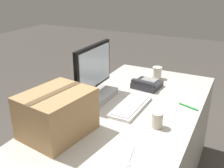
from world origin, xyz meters
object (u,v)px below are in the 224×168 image
spoon (129,160)px  keyboard (131,106)px  paper_cup_right (157,73)px  cardboard_box (57,113)px  paper_cup_left (157,120)px  monitor (94,80)px  pen_marker (188,107)px  desk_phone (147,84)px

spoon → keyboard: bearing=-168.3°
paper_cup_right → cardboard_box: cardboard_box is taller
paper_cup_left → spoon: 0.37m
paper_cup_right → spoon: 1.19m
monitor → paper_cup_left: bearing=-108.2°
paper_cup_left → pen_marker: bearing=-18.6°
monitor → pen_marker: 0.70m
cardboard_box → paper_cup_right: bearing=-11.9°
monitor → cardboard_box: monitor is taller
paper_cup_right → cardboard_box: size_ratio=0.26×
monitor → pen_marker: monitor is taller
paper_cup_left → monitor: bearing=71.8°
paper_cup_right → pen_marker: size_ratio=0.76×
cardboard_box → pen_marker: 0.92m
pen_marker → keyboard: bearing=-131.5°
paper_cup_right → cardboard_box: bearing=168.1°
paper_cup_left → spoon: paper_cup_left is taller
paper_cup_right → pen_marker: (-0.45, -0.38, -0.05)m
cardboard_box → keyboard: bearing=-28.3°
paper_cup_left → pen_marker: 0.37m
spoon → cardboard_box: cardboard_box is taller
paper_cup_right → spoon: (-1.16, -0.23, -0.05)m
desk_phone → paper_cup_left: bearing=-148.1°
paper_cup_right → pen_marker: bearing=-139.9°
keyboard → paper_cup_left: bearing=-122.7°
paper_cup_left → desk_phone: bearing=25.6°
paper_cup_left → spoon: (-0.36, 0.02, -0.05)m
keyboard → cardboard_box: (-0.48, 0.26, 0.12)m
keyboard → pen_marker: (0.19, -0.35, -0.01)m
paper_cup_right → cardboard_box: (-1.12, 0.24, 0.07)m
cardboard_box → pen_marker: (0.67, -0.61, -0.12)m
pen_marker → spoon: bearing=-81.4°
cardboard_box → pen_marker: size_ratio=2.97×
pen_marker → paper_cup_left: bearing=-88.7°
desk_phone → spoon: size_ratio=1.32×
paper_cup_left → keyboard: bearing=56.1°
paper_cup_left → cardboard_box: cardboard_box is taller
keyboard → paper_cup_right: 0.64m
keyboard → spoon: 0.56m
monitor → desk_phone: 0.49m
keyboard → paper_cup_left: paper_cup_left is taller
monitor → spoon: monitor is taller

